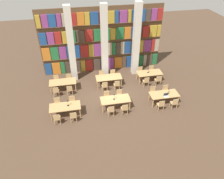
# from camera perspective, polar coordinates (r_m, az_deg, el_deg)

# --- Properties ---
(ground_plane) EXTENTS (40.00, 40.00, 0.00)m
(ground_plane) POSITION_cam_1_polar(r_m,az_deg,el_deg) (16.46, -0.10, -1.62)
(ground_plane) COLOR #4C3828
(bookshelf_bank) EXTENTS (10.13, 0.35, 5.50)m
(bookshelf_bank) POSITION_cam_1_polar(r_m,az_deg,el_deg) (18.62, -2.46, 12.20)
(bookshelf_bank) COLOR brown
(bookshelf_bank) RESTS_ON ground_plane
(pillar_left) EXTENTS (0.51, 0.51, 6.00)m
(pillar_left) POSITION_cam_1_polar(r_m,az_deg,el_deg) (17.27, -10.66, 11.22)
(pillar_left) COLOR beige
(pillar_left) RESTS_ON ground_plane
(pillar_center) EXTENTS (0.51, 0.51, 6.00)m
(pillar_center) POSITION_cam_1_polar(r_m,az_deg,el_deg) (17.45, -1.99, 12.07)
(pillar_center) COLOR beige
(pillar_center) RESTS_ON ground_plane
(pillar_right) EXTENTS (0.51, 0.51, 6.00)m
(pillar_right) POSITION_cam_1_polar(r_m,az_deg,el_deg) (18.00, 6.37, 12.64)
(pillar_right) COLOR beige
(pillar_right) RESTS_ON ground_plane
(reading_table_0) EXTENTS (2.02, 0.95, 0.75)m
(reading_table_0) POSITION_cam_1_polar(r_m,az_deg,el_deg) (14.69, -12.16, -4.54)
(reading_table_0) COLOR tan
(reading_table_0) RESTS_ON ground_plane
(chair_0) EXTENTS (0.42, 0.40, 0.87)m
(chair_0) POSITION_cam_1_polar(r_m,az_deg,el_deg) (14.29, -14.18, -7.33)
(chair_0) COLOR tan
(chair_0) RESTS_ON ground_plane
(chair_1) EXTENTS (0.42, 0.40, 0.87)m
(chair_1) POSITION_cam_1_polar(r_m,az_deg,el_deg) (15.45, -14.13, -3.55)
(chair_1) COLOR tan
(chair_1) RESTS_ON ground_plane
(chair_2) EXTENTS (0.42, 0.40, 0.87)m
(chair_2) POSITION_cam_1_polar(r_m,az_deg,el_deg) (14.22, -10.08, -6.90)
(chair_2) COLOR tan
(chair_2) RESTS_ON ground_plane
(chair_3) EXTENTS (0.42, 0.40, 0.87)m
(chair_3) POSITION_cam_1_polar(r_m,az_deg,el_deg) (15.39, -10.36, -3.14)
(chair_3) COLOR tan
(chair_3) RESTS_ON ground_plane
(desk_lamp_0) EXTENTS (0.14, 0.14, 0.43)m
(desk_lamp_0) POSITION_cam_1_polar(r_m,az_deg,el_deg) (14.48, -11.50, -3.24)
(desk_lamp_0) COLOR black
(desk_lamp_0) RESTS_ON reading_table_0
(reading_table_1) EXTENTS (2.02, 0.95, 0.75)m
(reading_table_1) POSITION_cam_1_polar(r_m,az_deg,el_deg) (14.96, 0.88, -2.76)
(reading_table_1) COLOR tan
(reading_table_1) RESTS_ON ground_plane
(chair_4) EXTENTS (0.42, 0.40, 0.87)m
(chair_4) POSITION_cam_1_polar(r_m,az_deg,el_deg) (14.44, -0.31, -5.45)
(chair_4) COLOR tan
(chair_4) RESTS_ON ground_plane
(chair_5) EXTENTS (0.42, 0.40, 0.87)m
(chair_5) POSITION_cam_1_polar(r_m,az_deg,el_deg) (15.60, -1.36, -1.85)
(chair_5) COLOR tan
(chair_5) RESTS_ON ground_plane
(chair_6) EXTENTS (0.42, 0.40, 0.87)m
(chair_6) POSITION_cam_1_polar(r_m,az_deg,el_deg) (14.60, 3.31, -4.98)
(chair_6) COLOR tan
(chair_6) RESTS_ON ground_plane
(chair_7) EXTENTS (0.42, 0.40, 0.87)m
(chair_7) POSITION_cam_1_polar(r_m,az_deg,el_deg) (15.75, 1.99, -1.46)
(chair_7) COLOR tan
(chair_7) RESTS_ON ground_plane
(desk_lamp_1) EXTENTS (0.14, 0.14, 0.45)m
(desk_lamp_1) POSITION_cam_1_polar(r_m,az_deg,el_deg) (14.72, 0.57, -1.64)
(desk_lamp_1) COLOR black
(desk_lamp_1) RESTS_ON reading_table_1
(reading_table_2) EXTENTS (2.02, 0.95, 0.75)m
(reading_table_2) POSITION_cam_1_polar(r_m,az_deg,el_deg) (15.86, 13.44, -1.37)
(reading_table_2) COLOR tan
(reading_table_2) RESTS_ON ground_plane
(chair_8) EXTENTS (0.42, 0.40, 0.87)m
(chair_8) POSITION_cam_1_polar(r_m,az_deg,el_deg) (15.25, 12.63, -3.89)
(chair_8) COLOR tan
(chair_8) RESTS_ON ground_plane
(chair_9) EXTENTS (0.42, 0.40, 0.87)m
(chair_9) POSITION_cam_1_polar(r_m,az_deg,el_deg) (16.35, 10.70, -0.59)
(chair_9) COLOR tan
(chair_9) RESTS_ON ground_plane
(chair_10) EXTENTS (0.42, 0.40, 0.87)m
(chair_10) POSITION_cam_1_polar(r_m,az_deg,el_deg) (15.63, 15.96, -3.39)
(chair_10) COLOR tan
(chair_10) RESTS_ON ground_plane
(chair_11) EXTENTS (0.42, 0.40, 0.87)m
(chair_11) POSITION_cam_1_polar(r_m,az_deg,el_deg) (16.70, 13.85, -0.20)
(chair_11) COLOR tan
(chair_11) RESTS_ON ground_plane
(desk_lamp_2) EXTENTS (0.14, 0.14, 0.43)m
(desk_lamp_2) POSITION_cam_1_polar(r_m,az_deg,el_deg) (15.78, 14.61, -0.13)
(desk_lamp_2) COLOR black
(desk_lamp_2) RESTS_ON reading_table_2
(laptop) EXTENTS (0.32, 0.22, 0.21)m
(laptop) POSITION_cam_1_polar(r_m,az_deg,el_deg) (15.59, 13.93, -1.62)
(laptop) COLOR silver
(laptop) RESTS_ON reading_table_2
(reading_table_3) EXTENTS (2.02, 0.95, 0.75)m
(reading_table_3) POSITION_cam_1_polar(r_m,az_deg,el_deg) (17.13, -12.75, 1.79)
(reading_table_3) COLOR tan
(reading_table_3) RESTS_ON ground_plane
(chair_12) EXTENTS (0.42, 0.40, 0.87)m
(chair_12) POSITION_cam_1_polar(r_m,az_deg,el_deg) (16.65, -14.41, -0.42)
(chair_12) COLOR tan
(chair_12) RESTS_ON ground_plane
(chair_13) EXTENTS (0.42, 0.40, 0.87)m
(chair_13) POSITION_cam_1_polar(r_m,az_deg,el_deg) (17.92, -14.35, 2.38)
(chair_13) COLOR tan
(chair_13) RESTS_ON ground_plane
(chair_14) EXTENTS (0.42, 0.40, 0.87)m
(chair_14) POSITION_cam_1_polar(r_m,az_deg,el_deg) (16.59, -11.01, -0.04)
(chair_14) COLOR tan
(chair_14) RESTS_ON ground_plane
(chair_15) EXTENTS (0.42, 0.40, 0.87)m
(chair_15) POSITION_cam_1_polar(r_m,az_deg,el_deg) (17.86, -11.19, 2.74)
(chair_15) COLOR tan
(chair_15) RESTS_ON ground_plane
(reading_table_4) EXTENTS (2.02, 0.95, 0.75)m
(reading_table_4) POSITION_cam_1_polar(r_m,az_deg,el_deg) (17.27, -0.85, 3.06)
(reading_table_4) COLOR tan
(reading_table_4) RESTS_ON ground_plane
(chair_16) EXTENTS (0.42, 0.40, 0.87)m
(chair_16) POSITION_cam_1_polar(r_m,az_deg,el_deg) (16.69, -1.92, 0.93)
(chair_16) COLOR tan
(chair_16) RESTS_ON ground_plane
(chair_17) EXTENTS (0.42, 0.40, 0.87)m
(chair_17) POSITION_cam_1_polar(r_m,az_deg,el_deg) (17.95, -2.73, 3.64)
(chair_17) COLOR tan
(chair_17) RESTS_ON ground_plane
(chair_18) EXTENTS (0.42, 0.40, 0.87)m
(chair_18) POSITION_cam_1_polar(r_m,az_deg,el_deg) (16.84, 1.27, 1.29)
(chair_18) COLOR tan
(chair_18) RESTS_ON ground_plane
(chair_19) EXTENTS (0.42, 0.40, 0.87)m
(chair_19) POSITION_cam_1_polar(r_m,az_deg,el_deg) (18.09, 0.25, 3.95)
(chair_19) COLOR tan
(chair_19) RESTS_ON ground_plane
(reading_table_5) EXTENTS (2.02, 0.95, 0.75)m
(reading_table_5) POSITION_cam_1_polar(r_m,az_deg,el_deg) (18.10, 9.76, 4.17)
(reading_table_5) COLOR tan
(reading_table_5) RESTS_ON ground_plane
(chair_20) EXTENTS (0.42, 0.40, 0.87)m
(chair_20) POSITION_cam_1_polar(r_m,az_deg,el_deg) (17.44, 8.89, 2.16)
(chair_20) COLOR tan
(chair_20) RESTS_ON ground_plane
(chair_21) EXTENTS (0.42, 0.40, 0.87)m
(chair_21) POSITION_cam_1_polar(r_m,az_deg,el_deg) (18.65, 7.42, 4.68)
(chair_21) COLOR tan
(chair_21) RESTS_ON ground_plane
(chair_22) EXTENTS (0.42, 0.40, 0.87)m
(chair_22) POSITION_cam_1_polar(r_m,az_deg,el_deg) (17.78, 11.93, 2.48)
(chair_22) COLOR tan
(chair_22) RESTS_ON ground_plane
(chair_23) EXTENTS (0.42, 0.40, 0.87)m
(chair_23) POSITION_cam_1_polar(r_m,az_deg,el_deg) (18.97, 10.30, 4.94)
(chair_23) COLOR tan
(chair_23) RESTS_ON ground_plane
(desk_lamp_3) EXTENTS (0.14, 0.14, 0.45)m
(desk_lamp_3) POSITION_cam_1_polar(r_m,az_deg,el_deg) (17.90, 9.48, 5.24)
(desk_lamp_3) COLOR black
(desk_lamp_3) RESTS_ON reading_table_5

